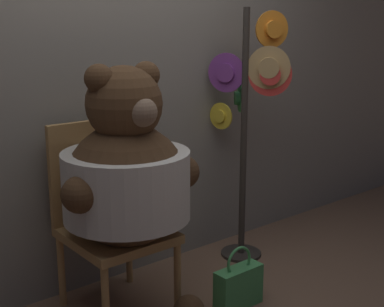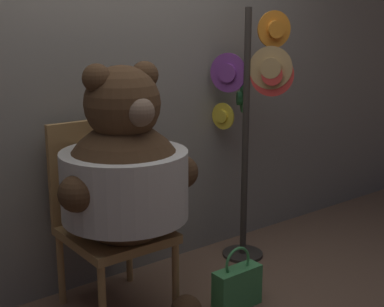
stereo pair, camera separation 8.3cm
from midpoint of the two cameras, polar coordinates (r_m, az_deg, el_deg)
The scene contains 6 objects.
ground_plane at distance 3.21m, azimuth -1.70°, elevation -15.75°, with size 14.00×14.00×0.00m, color brown.
wall_back at distance 3.28m, azimuth -7.62°, elevation 6.69°, with size 8.00×0.10×2.36m.
chair at distance 3.04m, azimuth -8.36°, elevation -6.27°, with size 0.51×0.55×1.05m.
teddy_bear at distance 2.81m, azimuth -6.28°, elevation -2.45°, with size 0.81×0.72×1.39m.
hat_display_rack at distance 3.55m, azimuth 7.17°, elevation 4.84°, with size 0.43×0.50×1.68m.
handbag_on_ground at distance 3.13m, azimuth 5.62°, elevation -13.92°, with size 0.30×0.11×0.37m.
Camera 2 is at (-1.60, -2.29, 1.58)m, focal length 50.00 mm.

